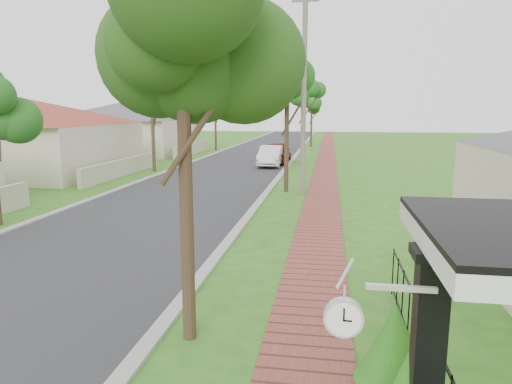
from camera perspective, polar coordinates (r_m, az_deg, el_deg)
The scene contains 15 objects.
ground at distance 7.53m, azimuth -21.74°, elevation -21.13°, with size 160.00×160.00×0.00m, color #286618.
road at distance 26.55m, azimuth -5.12°, elevation 1.82°, with size 7.00×120.00×0.02m, color #28282B.
kerb_right at distance 25.90m, azimuth 2.74°, elevation 1.64°, with size 0.30×120.00×0.10m, color #9E9E99.
kerb_left at distance 27.68m, azimuth -12.46°, elevation 1.96°, with size 0.30×120.00×0.10m, color #9E9E99.
sidewalk at distance 25.74m, azimuth 8.50°, elevation 1.48°, with size 1.50×120.00×0.03m, color #96423C.
porch_post at distance 5.31m, azimuth 20.42°, elevation -21.13°, with size 0.48×0.48×2.52m.
picket_fence at distance 6.52m, azimuth 21.53°, elevation -20.93°, with size 0.03×8.02×1.00m.
street_trees at distance 32.93m, azimuth -2.04°, elevation 11.37°, with size 10.70×37.65×5.89m.
far_house_red at distance 31.50m, azimuth -26.94°, elevation 6.35°, with size 15.56×15.56×4.60m.
far_house_grey at distance 43.60m, azimuth -16.05°, elevation 7.80°, with size 15.56×15.56×4.60m.
parked_car_red at distance 33.98m, azimuth 2.69°, elevation 4.99°, with size 1.84×4.57×1.56m, color #63130E.
parked_car_white at distance 31.84m, azimuth 1.85°, elevation 4.50°, with size 1.48×4.24×1.40m, color white.
near_tree at distance 7.37m, azimuth -9.23°, elevation 16.98°, with size 2.30×2.30×5.91m.
utility_pole at distance 20.98m, azimuth 5.99°, elevation 11.97°, with size 1.20×0.24×8.91m.
station_clock at distance 4.47m, azimuth 11.48°, elevation -14.83°, with size 1.00×0.13×0.54m.
Camera 1 is at (3.52, -5.46, 3.82)m, focal length 32.00 mm.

